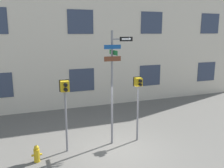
{
  "coord_description": "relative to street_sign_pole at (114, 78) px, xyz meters",
  "views": [
    {
      "loc": [
        -3.56,
        -8.75,
        4.71
      ],
      "look_at": [
        -0.07,
        0.63,
        2.61
      ],
      "focal_mm": 40.0,
      "sensor_mm": 36.0,
      "label": 1
    }
  ],
  "objects": [
    {
      "name": "ground_plane",
      "position": [
        0.0,
        -0.62,
        -2.84
      ],
      "size": [
        60.0,
        60.0,
        0.0
      ],
      "primitive_type": "plane",
      "color": "#595651"
    },
    {
      "name": "fire_hydrant",
      "position": [
        -3.21,
        -0.5,
        -2.53
      ],
      "size": [
        0.38,
        0.22,
        0.64
      ],
      "color": "gold",
      "rests_on": "ground_plane"
    },
    {
      "name": "pedestrian_signal_left",
      "position": [
        -2.01,
        -0.06,
        -0.56
      ],
      "size": [
        0.38,
        0.4,
        2.9
      ],
      "color": "slate",
      "rests_on": "ground_plane"
    },
    {
      "name": "pedestrian_signal_right",
      "position": [
        1.09,
        -0.09,
        -0.67
      ],
      "size": [
        0.34,
        0.4,
        2.83
      ],
      "color": "slate",
      "rests_on": "ground_plane"
    },
    {
      "name": "street_sign_pole",
      "position": [
        0.0,
        0.0,
        0.0
      ],
      "size": [
        1.24,
        0.87,
        4.76
      ],
      "color": "slate",
      "rests_on": "ground_plane"
    }
  ]
}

